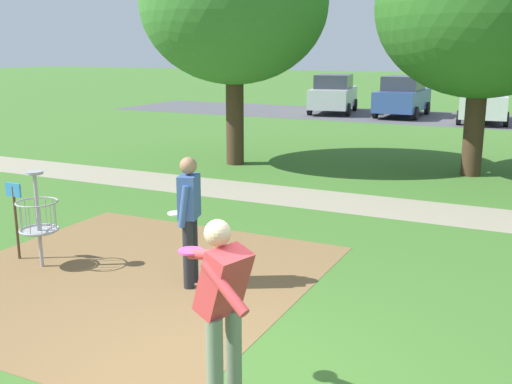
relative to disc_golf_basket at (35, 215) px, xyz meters
name	(u,v)px	position (x,y,z in m)	size (l,w,h in m)	color
dirt_tee_pad	(126,276)	(1.39, 0.19, -0.75)	(4.83, 5.06, 0.01)	brown
disc_golf_basket	(35,215)	(0.00, 0.00, 0.00)	(0.98, 0.58, 1.39)	#9E9EA3
player_foreground_watching	(222,306)	(4.13, -2.00, 0.23)	(0.99, 0.75, 1.71)	slate
player_throwing	(189,214)	(2.34, 0.34, 0.21)	(0.44, 0.50, 1.71)	#232328
frisbee_by_tee	(218,258)	(2.15, 1.40, -0.74)	(0.21, 0.21, 0.02)	#1E93DB
tree_near_left	(484,6)	(4.75, 9.43, 3.25)	(5.02, 5.02, 6.15)	#422D1E
tree_near_right	(234,4)	(-1.17, 8.21, 3.40)	(4.83, 4.83, 6.23)	#422D1E
parking_lot_strip	(485,121)	(3.88, 21.94, -0.75)	(36.00, 6.00, 0.01)	#4C4C51
parked_car_leftmost	(333,94)	(-3.16, 22.17, 0.17)	(2.50, 4.45, 1.84)	#B2B7BC
parked_car_center_left	(403,96)	(0.21, 22.08, 0.17)	(1.99, 4.20, 1.84)	#2D4784
parked_car_center_right	(484,100)	(3.80, 21.25, 0.17)	(2.28, 4.35, 1.84)	silver
gravel_path	(397,208)	(3.88, 5.46, -0.75)	(40.00, 1.64, 0.00)	gray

